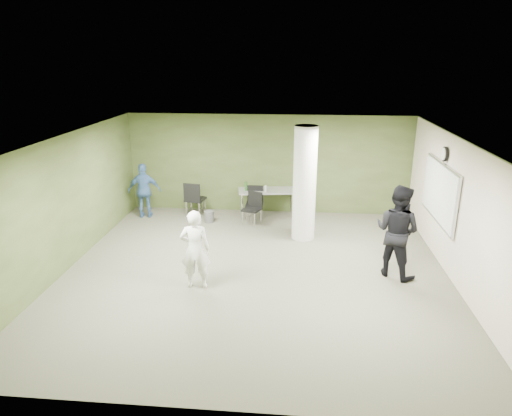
# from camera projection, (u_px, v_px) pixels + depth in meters

# --- Properties ---
(floor) EXTENTS (8.00, 8.00, 0.00)m
(floor) POSITION_uv_depth(u_px,v_px,m) (256.00, 272.00, 9.63)
(floor) COLOR #4F503F
(floor) RESTS_ON ground
(ceiling) EXTENTS (8.00, 8.00, 0.00)m
(ceiling) POSITION_uv_depth(u_px,v_px,m) (256.00, 140.00, 8.74)
(ceiling) COLOR white
(ceiling) RESTS_ON wall_back
(wall_back) EXTENTS (8.00, 2.80, 0.02)m
(wall_back) POSITION_uv_depth(u_px,v_px,m) (269.00, 164.00, 12.96)
(wall_back) COLOR #3F4C24
(wall_back) RESTS_ON floor
(wall_left) EXTENTS (0.02, 8.00, 2.80)m
(wall_left) POSITION_uv_depth(u_px,v_px,m) (65.00, 203.00, 9.53)
(wall_left) COLOR #3F4C24
(wall_left) RESTS_ON floor
(wall_right_cream) EXTENTS (0.02, 8.00, 2.80)m
(wall_right_cream) POSITION_uv_depth(u_px,v_px,m) (461.00, 215.00, 8.84)
(wall_right_cream) COLOR beige
(wall_right_cream) RESTS_ON floor
(column) EXTENTS (0.56, 0.56, 2.80)m
(column) POSITION_uv_depth(u_px,v_px,m) (305.00, 184.00, 10.99)
(column) COLOR silver
(column) RESTS_ON floor
(whiteboard) EXTENTS (0.05, 2.30, 1.30)m
(whiteboard) POSITION_uv_depth(u_px,v_px,m) (439.00, 192.00, 9.95)
(whiteboard) COLOR silver
(whiteboard) RESTS_ON wall_right_cream
(wall_clock) EXTENTS (0.06, 0.32, 0.32)m
(wall_clock) POSITION_uv_depth(u_px,v_px,m) (445.00, 154.00, 9.68)
(wall_clock) COLOR black
(wall_clock) RESTS_ON wall_right_cream
(folding_table) EXTENTS (1.71, 0.94, 1.02)m
(folding_table) POSITION_uv_depth(u_px,v_px,m) (267.00, 192.00, 12.75)
(folding_table) COLOR gray
(folding_table) RESTS_ON floor
(wastebasket) EXTENTS (0.27, 0.27, 0.31)m
(wastebasket) POSITION_uv_depth(u_px,v_px,m) (209.00, 216.00, 12.47)
(wastebasket) COLOR #4C4C4C
(wastebasket) RESTS_ON floor
(chair_back_left) EXTENTS (0.58, 0.58, 1.00)m
(chair_back_left) POSITION_uv_depth(u_px,v_px,m) (194.00, 197.00, 12.72)
(chair_back_left) COLOR black
(chair_back_left) RESTS_ON floor
(chair_back_right) EXTENTS (0.48, 0.48, 0.88)m
(chair_back_right) POSITION_uv_depth(u_px,v_px,m) (193.00, 197.00, 13.02)
(chair_back_right) COLOR black
(chair_back_right) RESTS_ON floor
(chair_table_left) EXTENTS (0.57, 0.57, 0.88)m
(chair_table_left) POSITION_uv_depth(u_px,v_px,m) (253.00, 206.00, 12.22)
(chair_table_left) COLOR black
(chair_table_left) RESTS_ON floor
(chair_table_right) EXTENTS (0.47, 0.47, 0.92)m
(chair_table_right) POSITION_uv_depth(u_px,v_px,m) (255.00, 200.00, 12.60)
(chair_table_right) COLOR black
(chair_table_right) RESTS_ON floor
(woman_white) EXTENTS (0.61, 0.42, 1.59)m
(woman_white) POSITION_uv_depth(u_px,v_px,m) (195.00, 249.00, 8.76)
(woman_white) COLOR white
(woman_white) RESTS_ON floor
(man_black) EXTENTS (1.19, 1.16, 1.93)m
(man_black) POSITION_uv_depth(u_px,v_px,m) (397.00, 231.00, 9.20)
(man_black) COLOR black
(man_black) RESTS_ON floor
(man_blue) EXTENTS (0.95, 0.51, 1.54)m
(man_blue) POSITION_uv_depth(u_px,v_px,m) (144.00, 191.00, 12.67)
(man_blue) COLOR #3E649A
(man_blue) RESTS_ON floor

